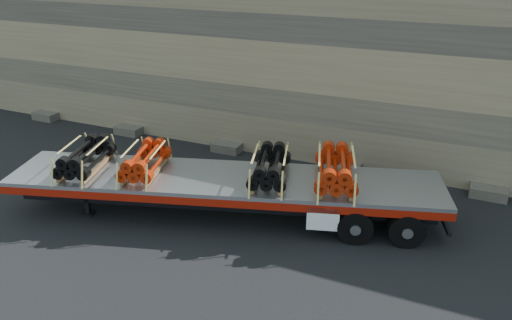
# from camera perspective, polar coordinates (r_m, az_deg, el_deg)

# --- Properties ---
(ground) EXTENTS (120.00, 120.00, 0.00)m
(ground) POSITION_cam_1_polar(r_m,az_deg,el_deg) (15.82, -1.50, -6.61)
(ground) COLOR black
(ground) RESTS_ON ground
(rock_wall) EXTENTS (44.00, 3.00, 7.00)m
(rock_wall) POSITION_cam_1_polar(r_m,az_deg,el_deg) (20.24, 6.53, 10.65)
(rock_wall) COLOR #7A6B54
(rock_wall) RESTS_ON ground
(trailer) EXTENTS (13.48, 6.36, 1.33)m
(trailer) POSITION_cam_1_polar(r_m,az_deg,el_deg) (15.71, -3.64, -4.11)
(trailer) COLOR #9FA1A6
(trailer) RESTS_ON ground
(bundle_front) EXTENTS (1.75, 2.50, 0.80)m
(bundle_front) POSITION_cam_1_polar(r_m,az_deg,el_deg) (16.63, -18.93, 0.26)
(bundle_front) COLOR black
(bundle_front) RESTS_ON trailer
(bundle_midfront) EXTENTS (1.68, 2.40, 0.77)m
(bundle_midfront) POSITION_cam_1_polar(r_m,az_deg,el_deg) (15.89, -12.58, -0.13)
(bundle_midfront) COLOR #A72408
(bundle_midfront) RESTS_ON trailer
(bundle_midrear) EXTENTS (1.74, 2.49, 0.80)m
(bundle_midrear) POSITION_cam_1_polar(r_m,az_deg,el_deg) (15.06, 1.61, -0.83)
(bundle_midrear) COLOR black
(bundle_midrear) RESTS_ON trailer
(bundle_rear) EXTENTS (1.88, 2.68, 0.86)m
(bundle_rear) POSITION_cam_1_polar(r_m,az_deg,el_deg) (15.01, 9.08, -1.09)
(bundle_rear) COLOR #A72408
(bundle_rear) RESTS_ON trailer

